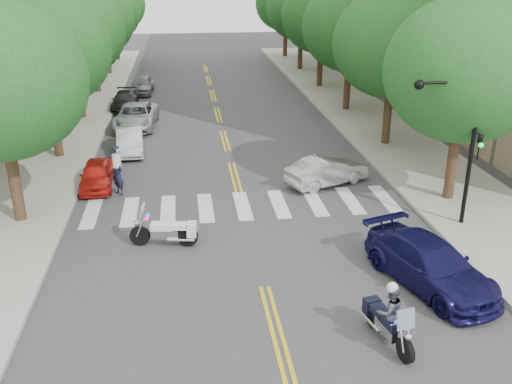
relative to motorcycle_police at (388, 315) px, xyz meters
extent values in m
plane|color=#38383A|center=(-2.86, 3.13, -0.82)|extent=(140.00, 140.00, 0.00)
cube|color=#9E9991|center=(-12.36, 25.13, -0.75)|extent=(5.00, 60.00, 0.15)
cube|color=#9E9991|center=(6.64, 25.13, -0.75)|extent=(5.00, 60.00, 0.15)
cylinder|color=#382316|center=(-11.66, 9.13, 0.84)|extent=(0.44, 0.44, 3.32)
cylinder|color=#382316|center=(-11.66, 17.13, 0.84)|extent=(0.44, 0.44, 3.32)
ellipsoid|color=#17511F|center=(-11.66, 17.13, 4.74)|extent=(6.40, 6.40, 5.76)
cylinder|color=#382316|center=(-11.66, 25.13, 0.84)|extent=(0.44, 0.44, 3.32)
ellipsoid|color=#17511F|center=(-11.66, 25.13, 4.74)|extent=(6.40, 6.40, 5.76)
cylinder|color=#382316|center=(-11.66, 33.13, 0.84)|extent=(0.44, 0.44, 3.32)
ellipsoid|color=#17511F|center=(-11.66, 33.13, 4.74)|extent=(6.40, 6.40, 5.76)
cylinder|color=#382316|center=(-11.66, 41.13, 0.84)|extent=(0.44, 0.44, 3.32)
ellipsoid|color=#17511F|center=(-11.66, 41.13, 4.74)|extent=(6.40, 6.40, 5.76)
cylinder|color=#382316|center=(-11.66, 49.13, 0.84)|extent=(0.44, 0.44, 3.32)
ellipsoid|color=#17511F|center=(-11.66, 49.13, 4.74)|extent=(6.40, 6.40, 5.76)
cylinder|color=#382316|center=(5.94, 9.13, 0.84)|extent=(0.44, 0.44, 3.32)
ellipsoid|color=#17511F|center=(5.94, 9.13, 4.74)|extent=(6.40, 6.40, 5.76)
cylinder|color=#382316|center=(5.94, 17.13, 0.84)|extent=(0.44, 0.44, 3.32)
ellipsoid|color=#17511F|center=(5.94, 17.13, 4.74)|extent=(6.40, 6.40, 5.76)
cylinder|color=#382316|center=(5.94, 25.13, 0.84)|extent=(0.44, 0.44, 3.32)
ellipsoid|color=#17511F|center=(5.94, 25.13, 4.74)|extent=(6.40, 6.40, 5.76)
cylinder|color=#382316|center=(5.94, 33.13, 0.84)|extent=(0.44, 0.44, 3.32)
ellipsoid|color=#17511F|center=(5.94, 33.13, 4.74)|extent=(6.40, 6.40, 5.76)
cylinder|color=#382316|center=(5.94, 41.13, 0.84)|extent=(0.44, 0.44, 3.32)
ellipsoid|color=#17511F|center=(5.94, 41.13, 4.74)|extent=(6.40, 6.40, 5.76)
cylinder|color=#382316|center=(5.94, 49.13, 0.84)|extent=(0.44, 0.44, 3.32)
ellipsoid|color=#17511F|center=(5.94, 49.13, 4.74)|extent=(6.40, 6.40, 5.76)
cylinder|color=black|center=(5.34, 6.63, 2.18)|extent=(0.16, 0.16, 6.00)
cylinder|color=black|center=(4.14, 6.63, 4.78)|extent=(2.40, 0.10, 0.10)
sphere|color=black|center=(3.04, 6.63, 4.73)|extent=(0.36, 0.36, 0.36)
imported|color=black|center=(5.59, 6.63, 2.38)|extent=(0.16, 0.20, 1.00)
sphere|color=#0CCC26|center=(5.59, 6.48, 2.48)|extent=(0.18, 0.18, 0.18)
cylinder|color=black|center=(0.18, -0.88, -0.48)|extent=(0.27, 0.69, 0.68)
cylinder|color=black|center=(-0.14, 0.68, -0.48)|extent=(0.31, 0.70, 0.68)
cube|color=silver|center=(0.01, -0.05, -0.37)|extent=(0.49, 0.94, 0.32)
cube|color=black|center=(0.03, -0.15, -0.12)|extent=(0.49, 0.76, 0.22)
cube|color=black|center=(-0.08, 0.39, -0.10)|extent=(0.50, 0.62, 0.16)
cube|color=black|center=(-0.17, 0.82, -0.22)|extent=(0.49, 0.38, 0.45)
cube|color=#8C99A5|center=(0.16, -0.76, 0.37)|extent=(0.52, 0.25, 0.54)
cube|color=red|center=(0.24, -0.57, 0.19)|extent=(0.12, 0.12, 0.08)
cube|color=#0C26E5|center=(0.00, -0.61, 0.19)|extent=(0.12, 0.12, 0.08)
imported|color=#474C56|center=(0.01, -0.05, 0.14)|extent=(0.87, 0.74, 1.57)
sphere|color=silver|center=(0.01, -0.05, 0.88)|extent=(0.30, 0.30, 0.30)
cylinder|color=black|center=(-6.91, 6.57, -0.45)|extent=(0.75, 0.26, 0.74)
cylinder|color=black|center=(-5.19, 6.30, -0.45)|extent=(0.76, 0.30, 0.74)
cube|color=silver|center=(-6.00, 6.43, -0.33)|extent=(1.02, 0.49, 0.35)
cube|color=silver|center=(-6.10, 6.44, -0.06)|extent=(0.81, 0.50, 0.24)
cube|color=silver|center=(-5.52, 6.35, -0.04)|extent=(0.65, 0.52, 0.17)
cube|color=silver|center=(-5.03, 6.28, -0.17)|extent=(0.39, 0.52, 0.49)
cube|color=#8C99A5|center=(-6.77, 6.55, 0.48)|extent=(0.25, 0.56, 0.59)
cube|color=red|center=(-6.61, 6.39, 0.28)|extent=(0.12, 0.12, 0.09)
cube|color=#0C26E5|center=(-6.57, 6.65, 0.28)|extent=(0.12, 0.12, 0.09)
imported|color=black|center=(-8.10, 11.63, 0.06)|extent=(0.73, 0.76, 1.76)
imported|color=#B6B6B8|center=(1.23, 11.63, -0.17)|extent=(4.16, 2.88, 1.30)
imported|color=#100F3F|center=(2.30, 2.63, -0.09)|extent=(3.49, 5.40, 1.46)
imported|color=red|center=(-9.16, 12.63, -0.23)|extent=(1.53, 3.53, 1.19)
imported|color=silver|center=(-8.06, 17.63, -0.18)|extent=(1.63, 3.97, 1.28)
imported|color=#A3A6AA|center=(-8.06, 22.63, -0.11)|extent=(2.74, 5.27, 1.42)
imported|color=black|center=(-9.16, 27.63, -0.23)|extent=(1.72, 4.10, 1.18)
imported|color=gray|center=(-8.26, 32.63, -0.15)|extent=(1.79, 4.03, 1.35)
camera|label=1|loc=(-5.11, -12.21, 8.68)|focal=40.00mm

